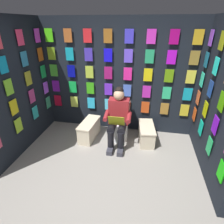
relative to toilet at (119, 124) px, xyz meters
The scene contains 8 objects.
ground_plane 1.64m from the toilet, 86.34° to the left, with size 30.00×30.00×0.00m, color gray.
display_wall_back 0.99m from the toilet, 76.72° to the right, with size 3.39×0.14×2.41m.
display_wall_left 1.92m from the toilet, 159.04° to the left, with size 0.14×1.99×2.41m.
display_wall_right 2.09m from the toilet, 18.74° to the left, with size 0.14×1.99×2.41m.
toilet is the anchor object (origin of this frame).
person_reading 0.35m from the toilet, 90.99° to the left, with size 0.53×0.69×1.19m.
comic_longbox_near 0.60m from the toilet, behind, with size 0.38×0.70×0.36m.
comic_longbox_far 0.66m from the toilet, 12.36° to the left, with size 0.35×0.72×0.39m.
Camera 1 is at (-0.60, 1.78, 2.28)m, focal length 29.45 mm.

